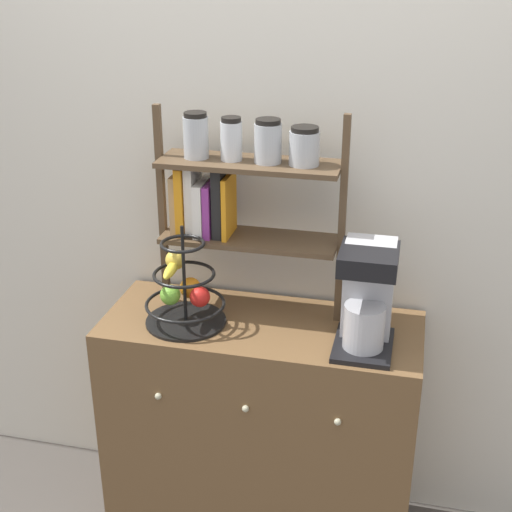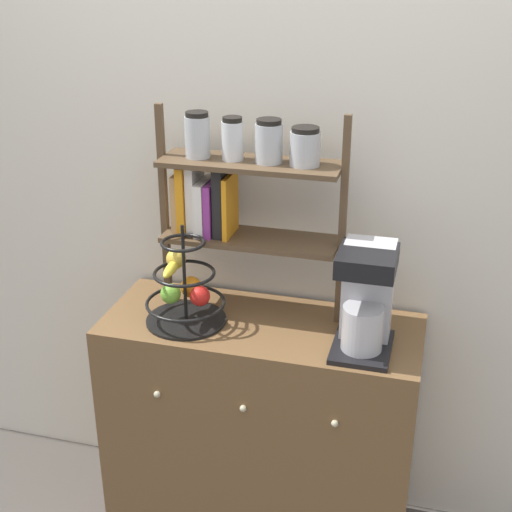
{
  "view_description": "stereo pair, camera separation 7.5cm",
  "coord_description": "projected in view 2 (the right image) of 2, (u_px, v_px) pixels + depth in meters",
  "views": [
    {
      "loc": [
        0.49,
        -1.93,
        2.15
      ],
      "look_at": [
        -0.02,
        0.23,
        1.17
      ],
      "focal_mm": 50.0,
      "sensor_mm": 36.0,
      "label": 1
    },
    {
      "loc": [
        0.56,
        -1.91,
        2.15
      ],
      "look_at": [
        -0.02,
        0.23,
        1.17
      ],
      "focal_mm": 50.0,
      "sensor_mm": 36.0,
      "label": 2
    }
  ],
  "objects": [
    {
      "name": "shelf_hutch",
      "position": [
        234.0,
        186.0,
        2.44
      ],
      "size": [
        0.67,
        0.2,
        0.74
      ],
      "color": "brown",
      "rests_on": "sideboard"
    },
    {
      "name": "sideboard",
      "position": [
        261.0,
        428.0,
        2.71
      ],
      "size": [
        1.13,
        0.47,
        0.91
      ],
      "color": "brown",
      "rests_on": "ground_plane"
    },
    {
      "name": "wall_back",
      "position": [
        281.0,
        195.0,
        2.61
      ],
      "size": [
        7.0,
        0.05,
        2.6
      ],
      "primitive_type": "cube",
      "color": "silver",
      "rests_on": "ground_plane"
    },
    {
      "name": "coffee_maker",
      "position": [
        366.0,
        297.0,
        2.31
      ],
      "size": [
        0.19,
        0.25,
        0.36
      ],
      "color": "black",
      "rests_on": "sideboard"
    },
    {
      "name": "fruit_stand",
      "position": [
        185.0,
        290.0,
        2.49
      ],
      "size": [
        0.29,
        0.29,
        0.37
      ],
      "color": "black",
      "rests_on": "sideboard"
    }
  ]
}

